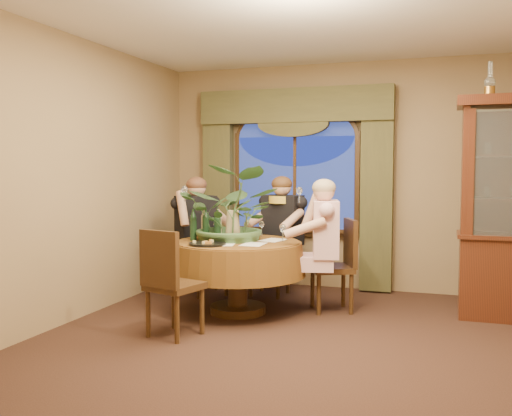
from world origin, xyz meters
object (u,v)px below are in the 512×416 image
(chair_right, at_px, (332,266))
(wine_bottle_1, at_px, (193,225))
(stoneware_vase, at_px, (233,225))
(wine_bottle_4, at_px, (206,224))
(wine_bottle_5, at_px, (218,226))
(wine_bottle_2, at_px, (204,223))
(dining_table, at_px, (238,277))
(chair_front_left, at_px, (175,283))
(chair_back_right, at_px, (270,255))
(wine_bottle_3, at_px, (218,225))
(wine_bottle_0, at_px, (218,223))
(chair_back, at_px, (208,254))
(oil_lamp_left, at_px, (490,79))
(person_back, at_px, (196,236))
(person_pink, at_px, (326,247))
(olive_bowl, at_px, (239,239))
(centerpiece_plant, at_px, (234,177))
(person_scarf, at_px, (283,236))

(chair_right, height_order, wine_bottle_1, wine_bottle_1)
(wine_bottle_1, bearing_deg, chair_right, 19.51)
(stoneware_vase, bearing_deg, wine_bottle_4, -153.59)
(stoneware_vase, bearing_deg, wine_bottle_5, -110.94)
(stoneware_vase, xyz_separation_m, wine_bottle_2, (-0.32, -0.02, 0.01))
(dining_table, distance_m, chair_front_left, 0.98)
(dining_table, relative_size, stoneware_vase, 4.53)
(chair_back_right, xyz_separation_m, wine_bottle_3, (-0.29, -0.89, 0.44))
(wine_bottle_0, height_order, wine_bottle_5, same)
(chair_front_left, distance_m, wine_bottle_4, 1.03)
(chair_back, bearing_deg, oil_lamp_left, 136.23)
(stoneware_vase, xyz_separation_m, wine_bottle_3, (-0.13, -0.10, 0.01))
(chair_right, height_order, wine_bottle_5, wine_bottle_5)
(chair_right, bearing_deg, person_back, 59.30)
(chair_front_left, bearing_deg, wine_bottle_0, 108.23)
(stoneware_vase, xyz_separation_m, wine_bottle_0, (-0.22, 0.11, 0.01))
(chair_front_left, relative_size, wine_bottle_0, 2.91)
(chair_right, height_order, stoneware_vase, stoneware_vase)
(dining_table, height_order, chair_back_right, chair_back_right)
(dining_table, xyz_separation_m, person_pink, (0.88, 0.22, 0.33))
(chair_right, bearing_deg, oil_lamp_left, -104.86)
(chair_front_left, xyz_separation_m, wine_bottle_1, (-0.21, 0.85, 0.44))
(person_back, height_order, olive_bowl, person_back)
(chair_front_left, relative_size, wine_bottle_4, 2.91)
(dining_table, relative_size, person_back, 1.00)
(dining_table, xyz_separation_m, person_back, (-0.75, 0.60, 0.33))
(chair_back, relative_size, person_pink, 0.69)
(chair_front_left, height_order, wine_bottle_1, wine_bottle_1)
(chair_back_right, distance_m, wine_bottle_3, 1.03)
(centerpiece_plant, height_order, wine_bottle_2, centerpiece_plant)
(centerpiece_plant, bearing_deg, dining_table, -49.74)
(chair_back_right, relative_size, chair_front_left, 1.00)
(wine_bottle_5, bearing_deg, wine_bottle_0, 112.48)
(chair_back_right, distance_m, person_pink, 1.09)
(olive_bowl, distance_m, wine_bottle_2, 0.48)
(wine_bottle_0, height_order, wine_bottle_3, same)
(chair_right, xyz_separation_m, wine_bottle_5, (-1.09, -0.50, 0.44))
(person_back, bearing_deg, wine_bottle_2, 72.19)
(stoneware_vase, xyz_separation_m, wine_bottle_4, (-0.25, -0.13, 0.01))
(person_back, height_order, centerpiece_plant, centerpiece_plant)
(dining_table, xyz_separation_m, centerpiece_plant, (-0.07, 0.09, 1.03))
(person_scarf, height_order, wine_bottle_4, person_scarf)
(wine_bottle_4, bearing_deg, chair_back, 112.22)
(wine_bottle_1, relative_size, wine_bottle_5, 1.00)
(person_scarf, height_order, wine_bottle_1, person_scarf)
(dining_table, distance_m, chair_right, 1.00)
(chair_front_left, height_order, wine_bottle_3, wine_bottle_3)
(oil_lamp_left, relative_size, chair_back_right, 0.35)
(chair_back_right, height_order, chair_back, same)
(wine_bottle_1, bearing_deg, wine_bottle_4, 36.18)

